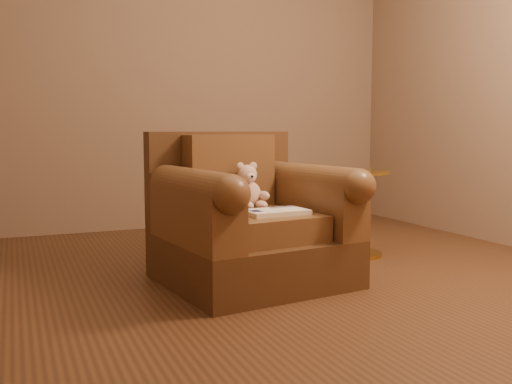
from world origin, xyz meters
name	(u,v)px	position (x,y,z in m)	size (l,w,h in m)	color
floor	(275,280)	(0.00, 0.00, 0.00)	(4.00, 4.00, 0.00)	#51311B
armchair	(249,224)	(-0.14, 0.05, 0.33)	(1.04, 1.00, 0.84)	#492E18
teddy_bear	(249,191)	(-0.10, 0.14, 0.50)	(0.20, 0.22, 0.27)	beige
guidebook	(276,212)	(-0.06, -0.14, 0.42)	(0.35, 0.23, 0.03)	beige
side_table	(358,210)	(0.79, 0.36, 0.31)	(0.41, 0.41, 0.58)	gold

